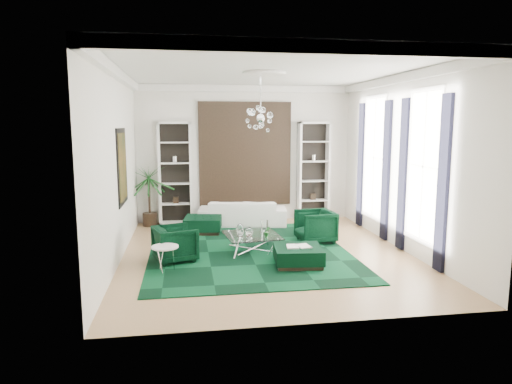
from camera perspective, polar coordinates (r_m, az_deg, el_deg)
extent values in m
cube|color=tan|center=(9.80, 1.31, -7.75)|extent=(6.00, 7.00, 0.02)
cube|color=white|center=(9.48, 1.39, 15.02)|extent=(6.00, 7.00, 0.02)
cube|color=silver|center=(12.91, -1.40, 4.79)|extent=(6.00, 0.02, 3.80)
cube|color=silver|center=(6.05, 7.22, 0.54)|extent=(6.00, 0.02, 3.80)
cube|color=silver|center=(9.40, -17.05, 3.04)|extent=(0.02, 7.00, 3.80)
cube|color=silver|center=(10.41, 17.92, 3.50)|extent=(0.02, 7.00, 3.80)
cylinder|color=white|center=(9.77, 1.07, 14.59)|extent=(0.90, 0.90, 0.05)
cube|color=black|center=(12.86, -1.37, 4.77)|extent=(2.50, 0.06, 2.80)
cube|color=black|center=(9.99, -16.32, 3.09)|extent=(0.04, 1.30, 1.60)
cube|color=white|center=(9.61, 20.22, 3.00)|extent=(0.03, 1.10, 2.90)
cube|color=black|center=(8.94, 22.34, 0.91)|extent=(0.07, 0.30, 3.25)
cube|color=black|center=(10.30, 17.88, 2.05)|extent=(0.07, 0.30, 3.25)
cube|color=white|center=(11.76, 14.56, 4.16)|extent=(0.03, 1.10, 2.90)
cube|color=black|center=(11.05, 15.94, 2.54)|extent=(0.07, 0.30, 3.25)
cube|color=black|center=(12.48, 12.96, 3.30)|extent=(0.07, 0.30, 3.25)
cube|color=black|center=(9.97, -0.96, -7.36)|extent=(4.20, 5.00, 0.02)
imported|color=white|center=(12.42, -1.68, -2.62)|extent=(2.45, 1.25, 0.68)
imported|color=black|center=(9.33, -10.07, -6.37)|extent=(0.99, 0.97, 0.72)
imported|color=black|center=(10.72, 7.43, -4.28)|extent=(0.89, 0.87, 0.75)
cube|color=black|center=(11.68, -6.63, -4.09)|extent=(1.02, 1.02, 0.40)
cube|color=black|center=(9.02, 5.28, -7.96)|extent=(1.01, 1.01, 0.37)
cube|color=white|center=(8.97, 5.30, -6.74)|extent=(0.47, 0.31, 0.03)
cylinder|color=white|center=(8.72, -11.27, -8.27)|extent=(0.54, 0.54, 0.48)
imported|color=#19591E|center=(9.59, 1.38, -4.97)|extent=(0.13, 0.11, 0.23)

